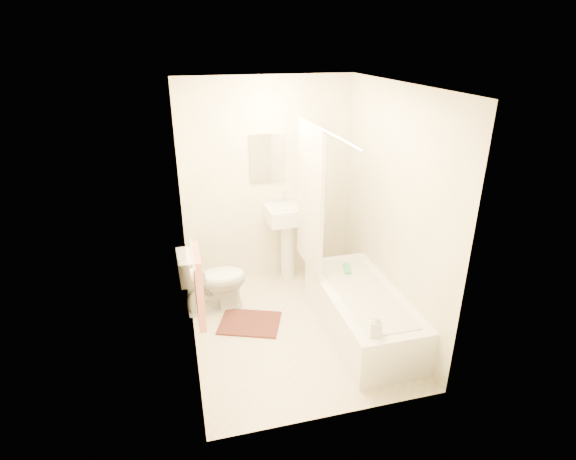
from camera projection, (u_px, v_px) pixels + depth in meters
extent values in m
plane|color=beige|center=(294.00, 328.00, 4.63)|extent=(2.40, 2.40, 0.00)
plane|color=white|center=(296.00, 85.00, 3.68)|extent=(2.40, 2.40, 0.00)
cube|color=beige|center=(267.00, 183.00, 5.22)|extent=(2.00, 0.02, 2.40)
cube|color=beige|center=(185.00, 231.00, 3.92)|extent=(0.02, 2.40, 2.40)
cube|color=beige|center=(393.00, 211.00, 4.39)|extent=(0.02, 2.40, 2.40)
cube|color=white|center=(267.00, 158.00, 5.08)|extent=(0.40, 0.03, 0.55)
cylinder|color=silver|center=(325.00, 130.00, 4.00)|extent=(0.03, 1.70, 0.03)
cube|color=silver|center=(310.00, 198.00, 4.66)|extent=(0.04, 0.80, 1.55)
cylinder|color=silver|center=(192.00, 253.00, 3.75)|extent=(0.02, 0.60, 0.02)
cube|color=#CC7266|center=(199.00, 286.00, 3.88)|extent=(0.06, 0.45, 0.66)
cylinder|color=white|center=(196.00, 274.00, 4.25)|extent=(0.11, 0.12, 0.12)
imported|color=white|center=(213.00, 280.00, 4.84)|extent=(0.74, 0.43, 0.70)
cube|color=#4E281F|center=(250.00, 323.00, 4.70)|extent=(0.74, 0.65, 0.02)
imported|color=white|center=(376.00, 325.00, 3.74)|extent=(0.12, 0.12, 0.20)
cube|color=#48BD76|center=(347.00, 269.00, 4.82)|extent=(0.12, 0.23, 0.04)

